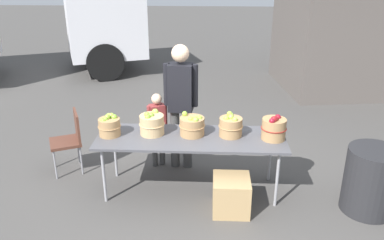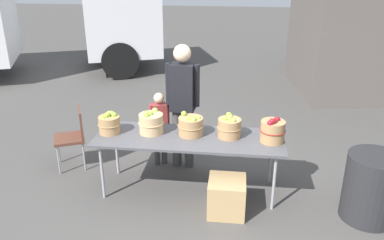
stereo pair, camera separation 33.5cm
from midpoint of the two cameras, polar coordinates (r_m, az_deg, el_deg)
The scene contains 13 objects.
ground_plane at distance 5.18m, azimuth 1.48°, elevation -10.02°, with size 40.00×40.00×0.00m, color #474442.
market_table at distance 4.84m, azimuth 1.57°, elevation -2.92°, with size 2.30×0.76×0.75m.
apple_basket_green_0 at distance 4.96m, azimuth -9.94°, elevation -0.53°, with size 0.28×0.28×0.27m.
apple_basket_green_1 at distance 4.89m, azimuth -3.97°, elevation -0.45°, with size 0.32×0.32×0.29m.
apple_basket_green_2 at distance 4.83m, azimuth 1.83°, elevation -0.85°, with size 0.32×0.32×0.28m.
apple_basket_green_3 at distance 4.81m, azimuth 7.39°, elevation -1.06°, with size 0.30×0.30×0.28m.
apple_basket_red_0 at distance 4.78m, azimuth 13.53°, elevation -1.52°, with size 0.31×0.31×0.32m.
vendor_adult at distance 5.30m, azimuth 0.45°, elevation 3.21°, with size 0.46×0.26×1.75m.
child_customer at distance 5.50m, azimuth -2.95°, elevation -0.51°, with size 0.26×0.21×1.08m.
food_kiosk at distance 9.51m, azimuth 25.61°, elevation 11.95°, with size 3.85×3.33×2.74m.
folding_chair at distance 5.69m, azimuth -15.05°, elevation -1.89°, with size 0.53×0.53×0.86m.
trash_barrel at distance 4.99m, azimuth 26.25°, elevation -8.75°, with size 0.61×0.61×0.79m, color #262628.
produce_crate at distance 4.70m, azimuth 7.10°, elevation -10.90°, with size 0.43×0.43×0.43m, color tan.
Camera 2 is at (0.55, -4.33, 2.79)m, focal length 37.00 mm.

